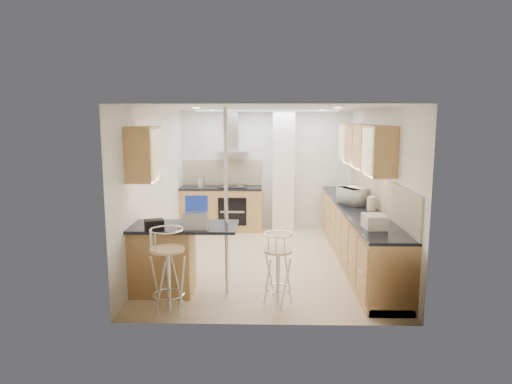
{
  "coord_description": "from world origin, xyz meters",
  "views": [
    {
      "loc": [
        0.0,
        -7.33,
        2.35
      ],
      "look_at": [
        -0.18,
        0.2,
        1.12
      ],
      "focal_mm": 32.0,
      "sensor_mm": 36.0,
      "label": 1
    }
  ],
  "objects_px": {
    "bread_bin": "(374,222)",
    "laptop": "(196,220)",
    "bar_stool_end": "(278,269)",
    "bar_stool_near": "(168,271)",
    "microwave": "(353,196)"
  },
  "relations": [
    {
      "from": "microwave",
      "to": "bar_stool_end",
      "type": "distance_m",
      "value": 2.44
    },
    {
      "from": "laptop",
      "to": "bread_bin",
      "type": "bearing_deg",
      "value": 1.83
    },
    {
      "from": "microwave",
      "to": "bread_bin",
      "type": "distance_m",
      "value": 1.65
    },
    {
      "from": "laptop",
      "to": "bread_bin",
      "type": "height_order",
      "value": "laptop"
    },
    {
      "from": "bread_bin",
      "to": "laptop",
      "type": "bearing_deg",
      "value": -179.92
    },
    {
      "from": "bar_stool_end",
      "to": "microwave",
      "type": "bearing_deg",
      "value": -22.82
    },
    {
      "from": "laptop",
      "to": "bar_stool_end",
      "type": "relative_size",
      "value": 0.33
    },
    {
      "from": "bar_stool_near",
      "to": "bar_stool_end",
      "type": "distance_m",
      "value": 1.36
    },
    {
      "from": "microwave",
      "to": "bread_bin",
      "type": "height_order",
      "value": "microwave"
    },
    {
      "from": "microwave",
      "to": "laptop",
      "type": "distance_m",
      "value": 2.97
    },
    {
      "from": "laptop",
      "to": "microwave",
      "type": "bearing_deg",
      "value": 35.56
    },
    {
      "from": "bar_stool_end",
      "to": "bread_bin",
      "type": "bearing_deg",
      "value": -65.03
    },
    {
      "from": "microwave",
      "to": "bar_stool_end",
      "type": "bearing_deg",
      "value": 122.44
    },
    {
      "from": "laptop",
      "to": "bar_stool_near",
      "type": "xyz_separation_m",
      "value": [
        -0.27,
        -0.47,
        -0.52
      ]
    },
    {
      "from": "bar_stool_near",
      "to": "bread_bin",
      "type": "xyz_separation_m",
      "value": [
        2.6,
        0.62,
        0.48
      ]
    }
  ]
}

